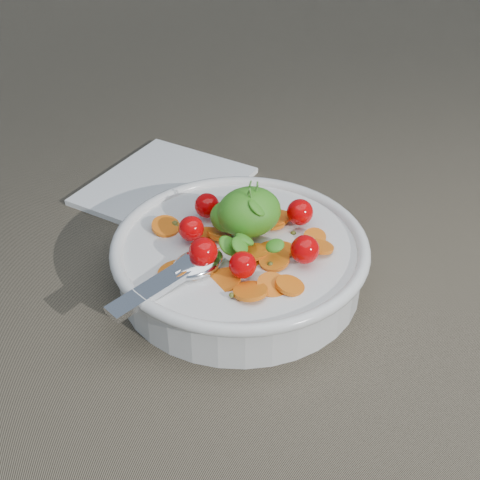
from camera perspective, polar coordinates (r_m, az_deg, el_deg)
name	(u,v)px	position (r m, az deg, el deg)	size (l,w,h in m)	color
ground	(265,296)	(0.62, 2.13, -4.83)	(6.00, 6.00, 0.00)	#706550
bowl	(240,258)	(0.62, 0.00, -1.58)	(0.25, 0.24, 0.10)	silver
napkin	(165,186)	(0.78, -6.41, 4.61)	(0.17, 0.15, 0.01)	white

